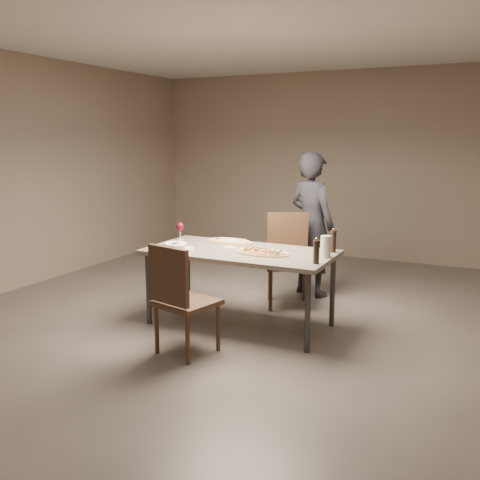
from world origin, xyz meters
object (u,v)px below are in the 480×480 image
at_px(pepper_mill_left, 316,251).
at_px(bread_basket, 175,246).
at_px(ham_pizza, 229,241).
at_px(chair_near, 179,294).
at_px(diner, 312,225).
at_px(carafe, 326,247).
at_px(chair_far, 288,254).
at_px(dining_table, 240,256).
at_px(zucchini_pizza, 263,252).

bearing_deg(pepper_mill_left, bread_basket, -176.71).
bearing_deg(ham_pizza, chair_near, -60.15).
bearing_deg(bread_basket, diner, 62.35).
bearing_deg(carafe, ham_pizza, 168.76).
xyz_separation_m(chair_near, diner, (0.41, 2.21, 0.30)).
bearing_deg(chair_far, carafe, 105.62).
relative_size(bread_basket, chair_far, 0.22).
distance_m(ham_pizza, pepper_mill_left, 1.20).
bearing_deg(carafe, diner, 113.75).
relative_size(ham_pizza, diner, 0.31).
height_order(bread_basket, diner, diner).
xyz_separation_m(chair_near, chair_far, (0.29, 1.76, 0.03)).
xyz_separation_m(dining_table, pepper_mill_left, (0.83, -0.21, 0.16)).
bearing_deg(chair_near, chair_far, 94.14).
distance_m(pepper_mill_left, carafe, 0.27).
height_order(zucchini_pizza, carafe, carafe).
distance_m(zucchini_pizza, chair_near, 0.96).
xyz_separation_m(zucchini_pizza, bread_basket, (-0.81, -0.23, 0.03)).
distance_m(zucchini_pizza, bread_basket, 0.85).
distance_m(chair_near, diner, 2.26).
bearing_deg(diner, chair_near, 102.45).
xyz_separation_m(dining_table, zucchini_pizza, (0.26, -0.05, 0.07)).
bearing_deg(chair_near, zucchini_pizza, 79.10).
height_order(zucchini_pizza, chair_far, chair_far).
bearing_deg(bread_basket, zucchini_pizza, 16.10).
distance_m(zucchini_pizza, chair_far, 0.94).
bearing_deg(bread_basket, pepper_mill_left, 3.29).
xyz_separation_m(zucchini_pizza, ham_pizza, (-0.52, 0.34, -0.00)).
relative_size(zucchini_pizza, bread_basket, 2.35).
distance_m(carafe, chair_near, 1.39).
height_order(pepper_mill_left, carafe, pepper_mill_left).
relative_size(chair_near, diner, 0.57).
xyz_separation_m(pepper_mill_left, chair_near, (-0.95, -0.69, -0.32)).
bearing_deg(bread_basket, carafe, 14.32).
relative_size(ham_pizza, pepper_mill_left, 2.26).
xyz_separation_m(ham_pizza, diner, (0.55, 1.02, 0.07)).
xyz_separation_m(dining_table, ham_pizza, (-0.26, 0.28, 0.07)).
bearing_deg(diner, dining_table, 100.56).
distance_m(carafe, chair_far, 1.08).
relative_size(chair_near, chair_far, 0.95).
xyz_separation_m(carafe, diner, (-0.55, 1.24, -0.02)).
xyz_separation_m(bread_basket, carafe, (1.38, 0.35, 0.05)).
height_order(chair_far, diner, diner).
relative_size(ham_pizza, chair_near, 0.53).
distance_m(dining_table, carafe, 0.85).
bearing_deg(dining_table, pepper_mill_left, -14.17).
xyz_separation_m(zucchini_pizza, pepper_mill_left, (0.57, -0.15, 0.09)).
height_order(bread_basket, carafe, carafe).
bearing_deg(zucchini_pizza, diner, 108.14).
bearing_deg(chair_near, pepper_mill_left, 49.49).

